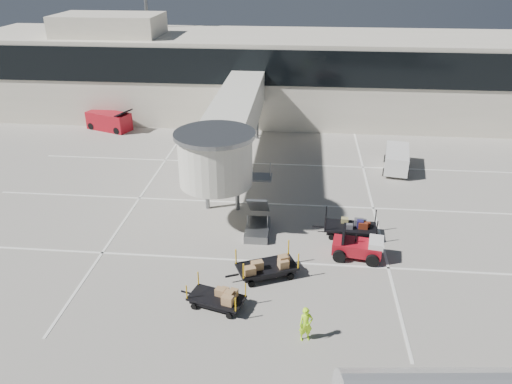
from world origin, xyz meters
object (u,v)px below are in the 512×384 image
baggage_tug (358,247)px  ground_worker (306,324)px  suitcase_cart (350,227)px  box_cart_far (219,299)px  minivan (397,158)px  belt_loader (109,121)px  box_cart_near (267,268)px

baggage_tug → ground_worker: baggage_tug is taller
suitcase_cart → ground_worker: ground_worker is taller
box_cart_far → minivan: (11.11, 18.01, 0.50)m
belt_loader → suitcase_cart: bearing=-18.9°
box_cart_far → ground_worker: ground_worker is taller
suitcase_cart → belt_loader: (-21.43, 17.84, 0.30)m
baggage_tug → box_cart_near: baggage_tug is taller
box_cart_near → ground_worker: bearing=-89.5°
ground_worker → minivan: 21.04m
belt_loader → box_cart_far: bearing=-39.0°
box_cart_far → minivan: size_ratio=0.74×
box_cart_far → belt_loader: belt_loader is taller
baggage_tug → box_cart_far: baggage_tug is taller
ground_worker → minivan: ground_worker is taller
box_cart_near → box_cart_far: 3.46m
ground_worker → baggage_tug: bearing=51.0°
minivan → suitcase_cart: bearing=-102.8°
suitcase_cart → minivan: minivan is taller
box_cart_near → belt_loader: bearing=103.3°
ground_worker → suitcase_cart: bearing=58.0°
belt_loader → ground_worker: bearing=-34.3°
box_cart_near → ground_worker: ground_worker is taller
ground_worker → minivan: (6.97, 19.85, 0.12)m
suitcase_cart → box_cart_near: suitcase_cart is taller
ground_worker → belt_loader: size_ratio=0.35×
baggage_tug → minivan: bearing=81.4°
baggage_tug → minivan: 13.60m
belt_loader → box_cart_near: bearing=-32.4°
baggage_tug → suitcase_cart: bearing=105.5°
suitcase_cart → box_cart_far: 10.03m
suitcase_cart → ground_worker: bearing=-102.2°
ground_worker → minivan: bearing=54.4°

